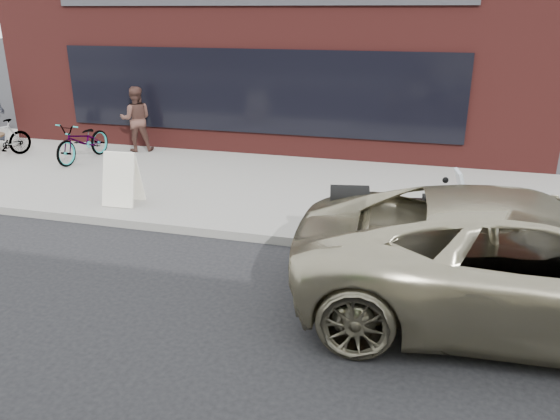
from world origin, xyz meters
name	(u,v)px	position (x,y,z in m)	size (l,w,h in m)	color
ground	(163,410)	(0.00, 0.00, 0.00)	(120.00, 120.00, 0.00)	black
near_sidewalk	(315,186)	(0.00, 7.00, 0.07)	(44.00, 6.00, 0.15)	gray
storefront	(300,53)	(-2.00, 13.98, 2.25)	(14.00, 10.07, 4.50)	#4D1B19
motorcycle	(394,229)	(1.85, 3.55, 0.66)	(2.40, 1.05, 1.53)	black
minivan	(532,263)	(3.50, 2.60, 0.77)	(2.57, 5.57, 1.55)	tan
bicycle_front	(83,141)	(-5.72, 7.32, 0.62)	(0.63, 1.80, 0.94)	gray
bicycle_rear	(1,140)	(-7.76, 6.98, 0.61)	(0.43, 1.53, 0.92)	gray
sandwich_sign	(122,178)	(-3.19, 4.80, 0.64)	(0.63, 0.58, 0.98)	white
cafe_patron_left	(136,119)	(-4.95, 8.53, 0.97)	(0.79, 0.62, 1.63)	#51332B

